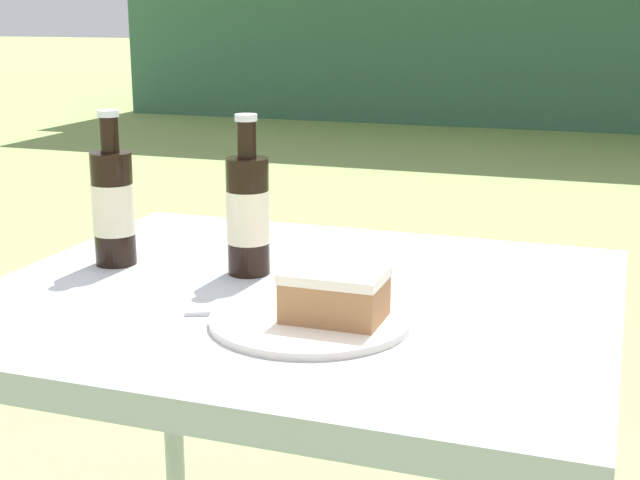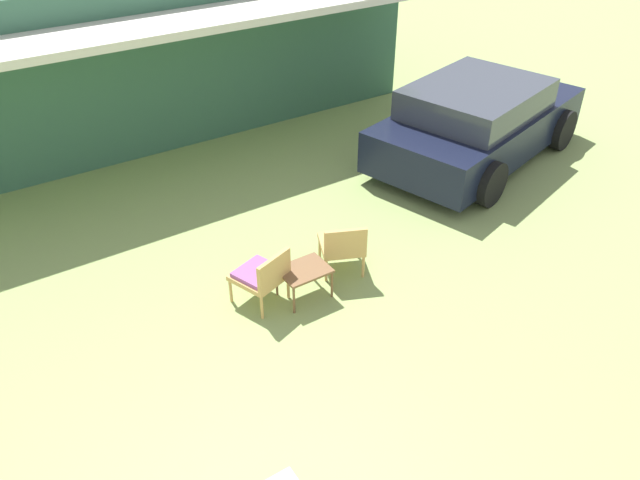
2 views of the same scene
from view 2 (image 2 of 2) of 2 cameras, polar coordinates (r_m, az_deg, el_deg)
The scene contains 5 objects.
cabin_building at distance 12.39m, azimuth -22.67°, elevation 15.81°, with size 11.88×5.46×2.75m.
parked_car at distance 10.72m, azimuth 14.18°, elevation 10.47°, with size 4.40×2.88×1.32m.
wicker_chair_cushioned at distance 7.27m, azimuth -5.31°, elevation -3.15°, with size 0.68×0.69×0.73m.
wicker_chair_plain at distance 7.73m, azimuth 2.09°, elevation -0.43°, with size 0.70×0.72×0.73m.
garden_side_table at distance 7.35m, azimuth -1.46°, elevation -2.94°, with size 0.58×0.45×0.40m.
Camera 2 is at (-0.98, -2.20, 4.82)m, focal length 35.00 mm.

